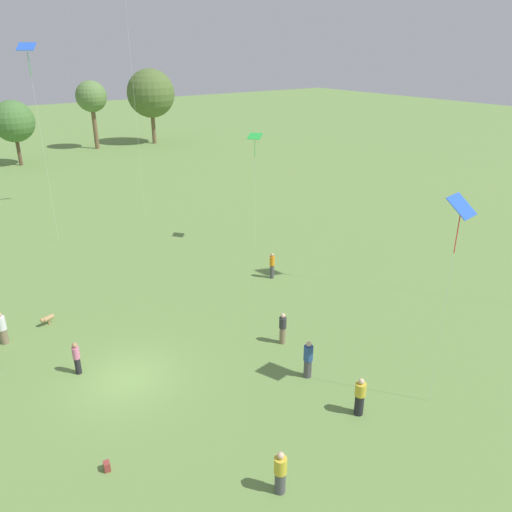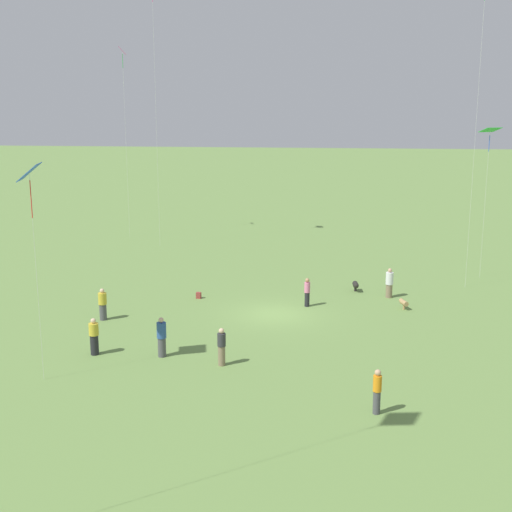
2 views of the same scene
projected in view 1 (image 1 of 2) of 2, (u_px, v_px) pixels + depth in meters
ground_plane at (127, 379)px, 22.73m from camera, size 240.00×240.00×0.00m
tree_3 at (13, 121)px, 60.91m from camera, size 5.02×5.02×7.92m
tree_4 at (91, 97)px, 70.32m from camera, size 4.31×4.31×9.48m
tree_5 at (151, 93)px, 74.13m from camera, size 7.02×7.02×10.88m
person_0 at (360, 397)px, 20.24m from camera, size 0.60×0.60×1.74m
person_1 at (308, 359)px, 22.53m from camera, size 0.59×0.59×1.86m
person_2 at (2, 328)px, 25.11m from camera, size 0.62×0.62×1.75m
person_3 at (272, 265)px, 32.21m from camera, size 0.39×0.39×1.75m
person_4 at (280, 473)px, 16.67m from camera, size 0.62×0.62×1.71m
person_5 at (77, 358)px, 22.79m from camera, size 0.44×0.44×1.63m
person_6 at (283, 328)px, 25.12m from camera, size 0.47×0.47×1.71m
kite_0 at (255, 140)px, 35.02m from camera, size 1.28×1.29×8.29m
kite_2 at (461, 213)px, 18.02m from camera, size 1.18×1.00×9.03m
kite_9 at (27, 54)px, 33.49m from camera, size 1.50×1.46×14.19m
dog_0 at (47, 319)px, 26.95m from camera, size 0.78×0.48×0.54m
picnic_bag_0 at (107, 466)px, 17.77m from camera, size 0.25×0.30×0.36m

